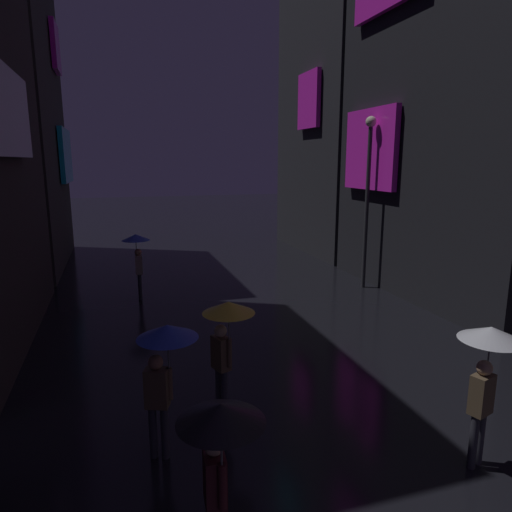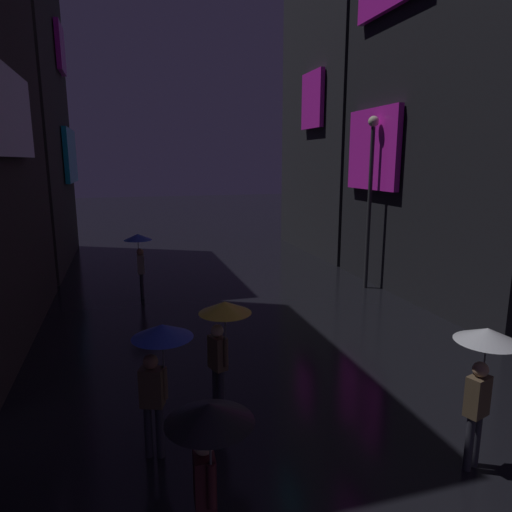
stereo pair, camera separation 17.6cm
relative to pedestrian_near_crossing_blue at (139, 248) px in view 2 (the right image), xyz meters
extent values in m
cube|color=white|center=(-2.62, -3.74, 3.76)|extent=(0.20, 3.70, 1.83)
cube|color=#33302D|center=(-4.77, 6.34, 4.61)|extent=(4.00, 8.18, 12.56)
cube|color=#19D8F2|center=(-2.62, 8.18, 2.99)|extent=(0.20, 3.80, 2.42)
cube|color=#F226D8|center=(-2.62, 7.61, 7.52)|extent=(0.20, 1.87, 2.00)
cube|color=#F226D8|center=(8.08, -0.49, 3.16)|extent=(0.20, 3.14, 2.77)
cube|color=#232328|center=(10.23, 5.85, 8.48)|extent=(4.00, 7.20, 20.30)
cube|color=#F226D8|center=(8.08, 4.99, 5.44)|extent=(0.20, 2.11, 2.47)
cylinder|color=#2D2D38|center=(0.03, -0.21, -1.24)|extent=(0.12, 0.12, 0.85)
cylinder|color=#2D2D38|center=(0.03, -0.03, -1.24)|extent=(0.12, 0.12, 0.85)
cube|color=gray|center=(0.03, -0.12, -0.52)|extent=(0.23, 0.35, 0.60)
sphere|color=#9E7051|center=(0.03, -0.12, -0.11)|extent=(0.22, 0.22, 0.22)
cylinder|color=gray|center=(-0.01, 0.06, -0.47)|extent=(0.09, 0.09, 0.50)
cylinder|color=slate|center=(-0.01, 0.06, -0.13)|extent=(0.02, 0.02, 0.77)
cone|color=#263FB2|center=(-0.01, 0.06, 0.35)|extent=(0.90, 0.90, 0.20)
cylinder|color=#2D2D38|center=(4.20, -10.20, -1.24)|extent=(0.12, 0.12, 0.85)
cylinder|color=#2D2D38|center=(4.37, -10.14, -1.24)|extent=(0.12, 0.12, 0.85)
cube|color=brown|center=(4.29, -10.17, -0.52)|extent=(0.39, 0.32, 0.60)
sphere|color=tan|center=(4.29, -10.17, -0.11)|extent=(0.22, 0.22, 0.22)
cylinder|color=brown|center=(4.44, -10.06, -0.47)|extent=(0.09, 0.09, 0.50)
cylinder|color=slate|center=(4.44, -10.06, -0.13)|extent=(0.02, 0.02, 0.77)
cone|color=silver|center=(4.44, -10.06, 0.35)|extent=(0.90, 0.90, 0.20)
cube|color=#4C1E23|center=(0.24, -10.79, -0.52)|extent=(0.24, 0.35, 0.60)
sphere|color=beige|center=(0.24, -10.79, -0.11)|extent=(0.22, 0.22, 0.22)
cylinder|color=#4C1E23|center=(0.28, -10.97, -0.47)|extent=(0.09, 0.09, 0.50)
cylinder|color=slate|center=(0.28, -10.97, -0.13)|extent=(0.02, 0.02, 0.77)
cone|color=black|center=(0.28, -10.97, 0.35)|extent=(0.90, 0.90, 0.20)
cylinder|color=#2D2D38|center=(0.99, -7.57, -1.24)|extent=(0.12, 0.12, 0.85)
cylinder|color=#2D2D38|center=(1.06, -7.74, -1.24)|extent=(0.12, 0.12, 0.85)
cube|color=brown|center=(1.03, -7.65, -0.52)|extent=(0.33, 0.40, 0.60)
sphere|color=beige|center=(1.03, -7.65, -0.11)|extent=(0.22, 0.22, 0.22)
cylinder|color=brown|center=(1.14, -7.80, -0.47)|extent=(0.09, 0.09, 0.50)
cylinder|color=slate|center=(1.14, -7.80, -0.13)|extent=(0.02, 0.02, 0.77)
cone|color=yellow|center=(1.14, -7.80, 0.35)|extent=(0.90, 0.90, 0.20)
cylinder|color=#2D2D38|center=(-0.25, -8.57, -1.24)|extent=(0.12, 0.12, 0.85)
cylinder|color=#2D2D38|center=(-0.08, -8.63, -1.24)|extent=(0.12, 0.12, 0.85)
cube|color=brown|center=(-0.16, -8.60, -0.52)|extent=(0.40, 0.33, 0.60)
sphere|color=#9E7051|center=(-0.16, -8.60, -0.11)|extent=(0.22, 0.22, 0.22)
cylinder|color=brown|center=(0.02, -8.61, -0.47)|extent=(0.09, 0.09, 0.50)
cylinder|color=slate|center=(0.02, -8.61, -0.13)|extent=(0.02, 0.02, 0.77)
cone|color=#263FB2|center=(0.02, -8.61, 0.35)|extent=(0.90, 0.90, 0.20)
cylinder|color=#2D2D33|center=(7.73, -1.02, 1.10)|extent=(0.14, 0.14, 5.54)
sphere|color=#F9EFCC|center=(7.73, -1.02, 4.05)|extent=(0.36, 0.36, 0.36)
camera|label=1|loc=(-0.59, -14.94, 2.77)|focal=32.00mm
camera|label=2|loc=(-0.42, -14.99, 2.77)|focal=32.00mm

